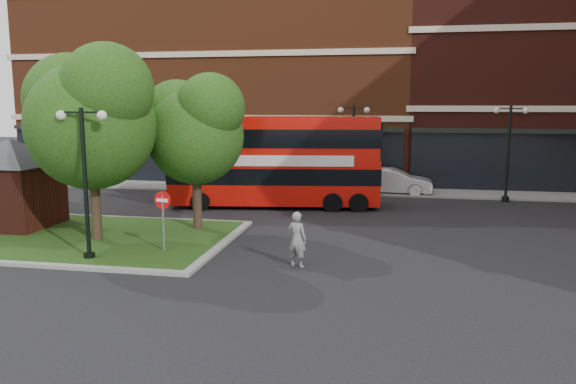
% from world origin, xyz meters
% --- Properties ---
extents(ground, '(120.00, 120.00, 0.00)m').
position_xyz_m(ground, '(0.00, 0.00, 0.00)').
color(ground, black).
rests_on(ground, ground).
extents(pavement_far, '(44.00, 3.00, 0.12)m').
position_xyz_m(pavement_far, '(0.00, 16.50, 0.06)').
color(pavement_far, slate).
rests_on(pavement_far, ground).
extents(terrace_far_left, '(26.00, 12.00, 14.00)m').
position_xyz_m(terrace_far_left, '(-8.00, 24.00, 7.00)').
color(terrace_far_left, brown).
rests_on(terrace_far_left, ground).
extents(terrace_far_right, '(18.00, 12.00, 16.00)m').
position_xyz_m(terrace_far_right, '(14.00, 24.00, 8.00)').
color(terrace_far_right, '#471911').
rests_on(terrace_far_right, ground).
extents(traffic_island, '(12.60, 7.60, 0.15)m').
position_xyz_m(traffic_island, '(-8.00, 3.00, 0.07)').
color(traffic_island, gray).
rests_on(traffic_island, ground).
extents(kiosk, '(6.51, 6.51, 3.60)m').
position_xyz_m(kiosk, '(-11.00, 4.00, 2.32)').
color(kiosk, '#471911').
rests_on(kiosk, traffic_island).
extents(tree_island_west, '(5.40, 4.71, 7.21)m').
position_xyz_m(tree_island_west, '(-6.60, 2.58, 4.79)').
color(tree_island_west, '#2D2116').
rests_on(tree_island_west, ground).
extents(tree_island_east, '(4.46, 3.90, 6.29)m').
position_xyz_m(tree_island_east, '(-3.58, 5.06, 4.24)').
color(tree_island_east, '#2D2116').
rests_on(tree_island_east, ground).
extents(lamp_island, '(1.72, 0.36, 5.00)m').
position_xyz_m(lamp_island, '(-5.50, 0.20, 2.83)').
color(lamp_island, black).
rests_on(lamp_island, ground).
extents(lamp_far_left, '(1.72, 0.36, 5.00)m').
position_xyz_m(lamp_far_left, '(2.00, 14.50, 2.83)').
color(lamp_far_left, black).
rests_on(lamp_far_left, ground).
extents(lamp_far_right, '(1.72, 0.36, 5.00)m').
position_xyz_m(lamp_far_right, '(10.00, 14.50, 2.83)').
color(lamp_far_right, black).
rests_on(lamp_far_right, ground).
extents(bus, '(10.49, 3.74, 3.92)m').
position_xyz_m(bus, '(-1.62, 10.96, 2.57)').
color(bus, red).
rests_on(bus, ground).
extents(woman, '(0.75, 0.62, 1.78)m').
position_xyz_m(woman, '(1.26, 0.95, 0.89)').
color(woman, gray).
rests_on(woman, ground).
extents(car_silver, '(3.98, 1.72, 1.34)m').
position_xyz_m(car_silver, '(-5.98, 15.49, 0.67)').
color(car_silver, '#B6B9BE').
rests_on(car_silver, ground).
extents(car_white, '(4.52, 1.78, 1.46)m').
position_xyz_m(car_white, '(4.17, 16.00, 0.73)').
color(car_white, silver).
rests_on(car_white, ground).
extents(no_entry_sign, '(0.61, 0.12, 2.19)m').
position_xyz_m(no_entry_sign, '(-3.45, 1.50, 1.56)').
color(no_entry_sign, slate).
rests_on(no_entry_sign, ground).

